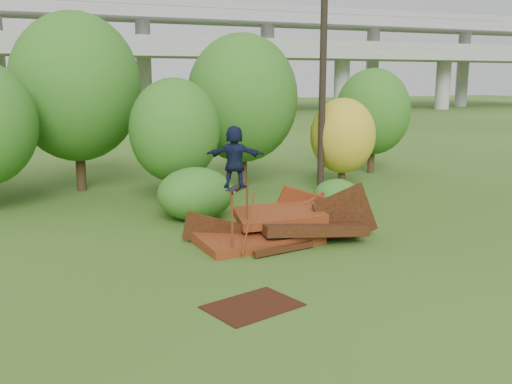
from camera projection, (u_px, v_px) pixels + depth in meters
name	position (u px, v px, depth m)	size (l,w,h in m)	color
ground	(316.00, 267.00, 14.28)	(240.00, 240.00, 0.00)	#2D5116
scrap_pile	(281.00, 228.00, 16.53)	(5.62, 2.77, 2.00)	#4D1B0D
grind_rail	(240.00, 210.00, 15.40)	(1.04, 1.25, 1.74)	maroon
skateboard	(235.00, 188.00, 14.89)	(0.70, 0.78, 0.09)	black
skater	(235.00, 157.00, 14.73)	(1.51, 0.48, 1.63)	#111832
flat_plate	(253.00, 306.00, 11.76)	(1.83, 1.31, 0.03)	black
tree_1	(76.00, 87.00, 23.21)	(5.26, 5.26, 7.32)	black
tree_2	(175.00, 131.00, 20.86)	(3.32, 3.32, 4.68)	black
tree_3	(242.00, 98.00, 24.08)	(4.70, 4.70, 6.53)	black
tree_4	(343.00, 136.00, 24.30)	(2.79, 2.79, 3.85)	black
tree_5	(373.00, 112.00, 27.97)	(3.67, 3.67, 5.15)	black
shrub_left	(195.00, 194.00, 18.90)	(2.54, 2.35, 1.76)	#1B5717
shrub_right	(337.00, 196.00, 19.90)	(1.69, 1.55, 1.20)	#1B5717
utility_pole	(323.00, 80.00, 23.01)	(1.40, 0.28, 9.01)	black
freeway_overpass	(74.00, 31.00, 69.43)	(160.00, 15.00, 13.70)	gray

